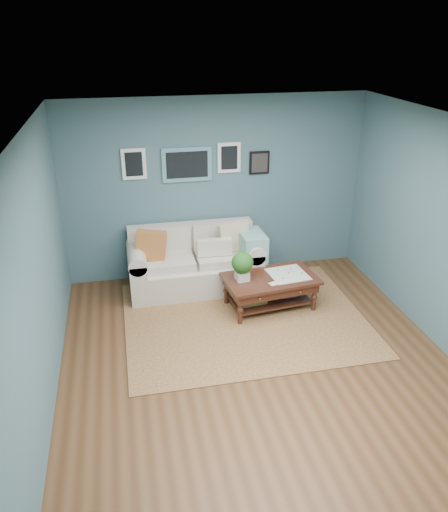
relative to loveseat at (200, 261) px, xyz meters
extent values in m
plane|color=brown|center=(0.34, -2.03, -0.41)|extent=(5.00, 5.00, 0.00)
plane|color=white|center=(0.34, -2.03, 2.29)|extent=(5.00, 5.00, 0.00)
cube|color=#44646F|center=(0.34, 0.47, 0.94)|extent=(4.50, 0.02, 2.70)
cube|color=#44646F|center=(0.34, -4.53, 0.94)|extent=(4.50, 0.02, 2.70)
cube|color=#44646F|center=(-1.91, -2.03, 0.94)|extent=(0.02, 5.00, 2.70)
cube|color=#598F95|center=(-0.09, 0.45, 1.34)|extent=(0.72, 0.03, 0.50)
cube|color=black|center=(-0.09, 0.43, 1.34)|extent=(0.60, 0.01, 0.38)
cube|color=white|center=(-0.84, 0.45, 1.39)|extent=(0.34, 0.03, 0.44)
cube|color=white|center=(0.53, 0.45, 1.41)|extent=(0.34, 0.03, 0.44)
cube|color=black|center=(0.99, 0.45, 1.31)|extent=(0.30, 0.03, 0.34)
cube|color=brown|center=(0.42, -1.03, -0.40)|extent=(3.15, 2.52, 0.01)
cube|color=beige|center=(-0.09, -0.04, -0.20)|extent=(1.42, 0.88, 0.42)
cube|color=beige|center=(-0.09, 0.30, 0.25)|extent=(1.86, 0.22, 0.48)
cube|color=beige|center=(-0.91, -0.04, -0.10)|extent=(0.24, 0.88, 0.62)
cube|color=beige|center=(0.74, -0.04, -0.10)|extent=(0.24, 0.88, 0.62)
cylinder|color=beige|center=(-0.91, -0.04, 0.21)|extent=(0.26, 0.88, 0.26)
cylinder|color=beige|center=(0.74, -0.04, 0.21)|extent=(0.26, 0.88, 0.26)
cube|color=beige|center=(-0.47, -0.10, 0.07)|extent=(0.72, 0.56, 0.13)
cube|color=beige|center=(0.29, -0.10, 0.07)|extent=(0.72, 0.56, 0.13)
cube|color=beige|center=(-0.47, 0.18, 0.32)|extent=(0.72, 0.12, 0.36)
cube|color=beige|center=(0.29, 0.18, 0.32)|extent=(0.72, 0.12, 0.36)
cube|color=#B85127|center=(-0.71, -0.09, 0.36)|extent=(0.48, 0.17, 0.47)
cube|color=silver|center=(0.51, -0.02, 0.36)|extent=(0.47, 0.18, 0.46)
cube|color=beige|center=(0.19, -0.14, 0.27)|extent=(0.50, 0.12, 0.24)
cube|color=#7AACAB|center=(0.74, -0.16, 0.05)|extent=(0.34, 0.55, 0.80)
cube|color=black|center=(0.84, -0.81, 0.04)|extent=(1.32, 0.86, 0.04)
cube|color=black|center=(0.84, -0.81, -0.05)|extent=(1.22, 0.77, 0.12)
cube|color=black|center=(0.84, -0.81, -0.29)|extent=(1.11, 0.65, 0.03)
sphere|color=gold|center=(0.59, -1.17, -0.05)|extent=(0.03, 0.03, 0.03)
sphere|color=gold|center=(1.16, -1.11, -0.05)|extent=(0.03, 0.03, 0.03)
cylinder|color=black|center=(0.33, -1.15, -0.20)|extent=(0.06, 0.06, 0.42)
cylinder|color=black|center=(1.40, -1.02, -0.20)|extent=(0.06, 0.06, 0.42)
cylinder|color=black|center=(0.27, -0.59, -0.20)|extent=(0.06, 0.06, 0.42)
cylinder|color=black|center=(1.34, -0.47, -0.20)|extent=(0.06, 0.06, 0.42)
cube|color=silver|center=(0.44, -0.80, 0.12)|extent=(0.18, 0.18, 0.12)
sphere|color=#1C4E17|center=(0.44, -0.80, 0.32)|extent=(0.29, 0.29, 0.29)
cube|color=silver|center=(1.10, -0.78, 0.06)|extent=(0.55, 0.55, 0.01)
cube|color=tan|center=(0.58, -0.84, -0.18)|extent=(0.38, 0.29, 0.21)
cube|color=navy|center=(1.12, -0.75, -0.22)|extent=(0.27, 0.21, 0.12)
camera|label=1|loc=(-1.03, -6.54, 3.20)|focal=35.00mm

